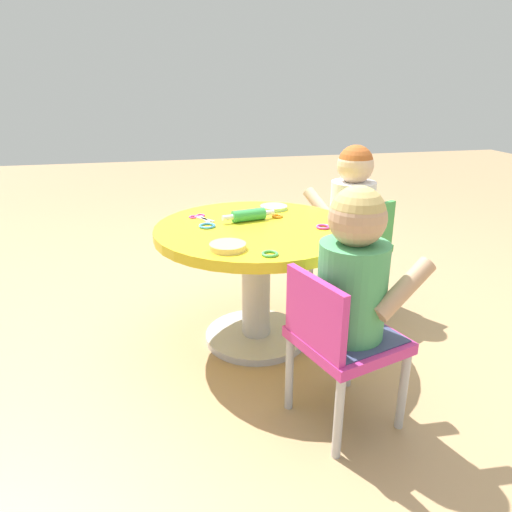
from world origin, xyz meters
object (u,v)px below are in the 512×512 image
at_px(seated_child_left, 355,271).
at_px(rolling_pin, 249,215).
at_px(craft_table, 256,258).
at_px(child_chair_left, 339,340).
at_px(seated_child_right, 352,200).
at_px(craft_scissors, 200,218).
at_px(child_chair_right, 355,247).

relative_size(seated_child_left, rolling_pin, 2.22).
relative_size(craft_table, child_chair_left, 1.52).
distance_m(seated_child_left, rolling_pin, 0.67).
bearing_deg(seated_child_right, seated_child_left, 157.42).
xyz_separation_m(craft_table, craft_scissors, (0.16, 0.21, 0.14)).
distance_m(craft_table, child_chair_left, 0.59).
bearing_deg(child_chair_left, craft_scissors, 25.59).
height_order(seated_child_left, child_chair_right, seated_child_left).
relative_size(child_chair_left, craft_scissors, 3.77).
distance_m(child_chair_left, craft_scissors, 0.84).
bearing_deg(seated_child_left, rolling_pin, 17.04).
distance_m(seated_child_left, seated_child_right, 0.89).
bearing_deg(child_chair_right, child_chair_left, 153.53).
xyz_separation_m(seated_child_left, craft_scissors, (0.72, 0.39, -0.01)).
relative_size(seated_child_left, seated_child_right, 1.00).
height_order(child_chair_left, child_chair_right, same).
distance_m(child_chair_right, craft_scissors, 0.78).
bearing_deg(craft_table, child_chair_left, -166.04).
bearing_deg(rolling_pin, craft_scissors, 66.94).
distance_m(child_chair_left, child_chair_right, 0.90).
bearing_deg(craft_scissors, seated_child_right, -81.59).
bearing_deg(seated_child_right, child_chair_right, -153.51).
xyz_separation_m(seated_child_left, rolling_pin, (0.64, 0.19, 0.01)).
xyz_separation_m(seated_child_left, child_chair_right, (0.79, -0.36, -0.23)).
height_order(child_chair_left, seated_child_left, seated_child_left).
bearing_deg(craft_table, seated_child_left, -162.16).
xyz_separation_m(craft_table, seated_child_right, (0.27, -0.52, 0.15)).
distance_m(seated_child_left, child_chair_right, 0.90).
relative_size(child_chair_left, seated_child_left, 1.05).
distance_m(craft_table, rolling_pin, 0.18).
height_order(child_chair_right, craft_scissors, child_chair_right).
xyz_separation_m(rolling_pin, craft_scissors, (0.08, 0.19, -0.02)).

